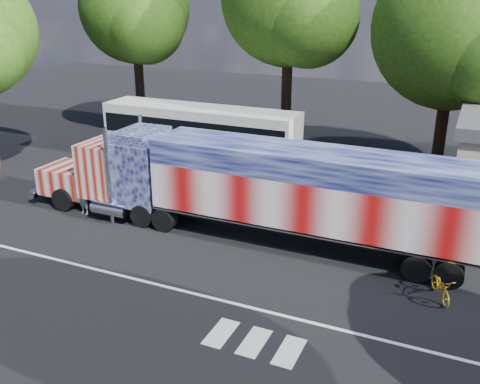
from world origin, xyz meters
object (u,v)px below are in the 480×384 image
at_px(semi_truck, 253,186).
at_px(tree_nw_a, 136,8).
at_px(woman, 84,199).
at_px(tree_ne_a, 457,29).
at_px(coach_bus, 200,135).
at_px(bicycle, 441,287).

bearing_deg(semi_truck, tree_nw_a, 137.61).
bearing_deg(woman, tree_nw_a, 115.39).
bearing_deg(tree_ne_a, woman, -139.48).
height_order(coach_bus, bicycle, coach_bus).
xyz_separation_m(coach_bus, tree_nw_a, (-8.03, 5.38, 7.48)).
height_order(coach_bus, woman, coach_bus).
bearing_deg(tree_ne_a, coach_bus, -165.20).
bearing_deg(bicycle, tree_nw_a, 121.71).
distance_m(woman, bicycle, 17.28).
bearing_deg(woman, bicycle, -1.39).
bearing_deg(coach_bus, semi_truck, -49.69).
height_order(semi_truck, bicycle, semi_truck).
height_order(bicycle, tree_nw_a, tree_nw_a).
distance_m(semi_truck, tree_nw_a, 21.97).
bearing_deg(tree_nw_a, tree_ne_a, -4.02).
distance_m(coach_bus, tree_nw_a, 12.22).
xyz_separation_m(semi_truck, tree_ne_a, (7.04, 12.46, 6.23)).
relative_size(coach_bus, tree_nw_a, 0.96).
distance_m(semi_truck, bicycle, 8.90).
height_order(tree_nw_a, tree_ne_a, tree_nw_a).
bearing_deg(woman, tree_ne_a, 42.55).
bearing_deg(tree_nw_a, woman, -66.64).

